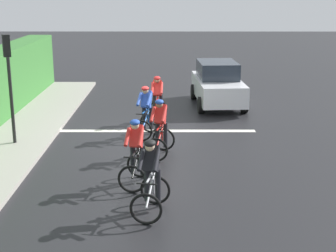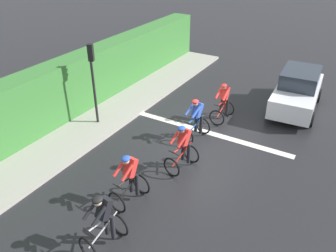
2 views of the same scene
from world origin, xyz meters
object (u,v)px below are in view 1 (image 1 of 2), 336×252
object	(u,v)px
cyclist_second	(136,153)
car_white	(218,84)
cyclist_fourth	(146,112)
traffic_light_near_crossing	(9,73)
cyclist_mid	(160,129)
cyclist_lead	(151,178)
cyclist_trailing	(157,100)

from	to	relation	value
cyclist_second	car_white	size ratio (longest dim) A/B	0.40
cyclist_fourth	traffic_light_near_crossing	distance (m)	4.33
cyclist_second	cyclist_mid	size ratio (longest dim) A/B	1.00
cyclist_lead	cyclist_second	size ratio (longest dim) A/B	1.00
cyclist_fourth	car_white	distance (m)	5.25
car_white	traffic_light_near_crossing	bearing A→B (deg)	39.59
car_white	cyclist_trailing	bearing A→B (deg)	47.56
cyclist_second	traffic_light_near_crossing	distance (m)	5.19
cyclist_fourth	traffic_light_near_crossing	xyz separation A→B (m)	(3.96, 1.02, 1.43)
cyclist_mid	cyclist_trailing	xyz separation A→B (m)	(0.16, -3.82, 0.00)
traffic_light_near_crossing	cyclist_fourth	bearing A→B (deg)	-165.57
cyclist_second	car_white	xyz separation A→B (m)	(-2.77, -8.63, 0.08)
cyclist_second	cyclist_fourth	distance (m)	4.13
cyclist_mid	cyclist_fourth	distance (m)	1.99
cyclist_second	cyclist_lead	bearing A→B (deg)	104.09
cyclist_lead	cyclist_mid	xyz separation A→B (m)	(-0.13, -3.84, 0.00)
cyclist_second	cyclist_trailing	xyz separation A→B (m)	(-0.38, -6.01, 0.00)
cyclist_lead	cyclist_fourth	world-z (taller)	same
cyclist_second	cyclist_trailing	world-z (taller)	same
cyclist_second	car_white	world-z (taller)	car_white
cyclist_lead	car_white	distance (m)	10.54
cyclist_fourth	cyclist_second	bearing A→B (deg)	89.14
cyclist_second	traffic_light_near_crossing	bearing A→B (deg)	-38.57
cyclist_trailing	cyclist_mid	bearing A→B (deg)	92.43
cyclist_lead	cyclist_mid	distance (m)	3.84
cyclist_lead	car_white	world-z (taller)	car_white
traffic_light_near_crossing	cyclist_second	bearing A→B (deg)	141.43
cyclist_lead	cyclist_second	bearing A→B (deg)	-75.91
cyclist_lead	cyclist_fourth	bearing A→B (deg)	-86.53
cyclist_mid	car_white	xyz separation A→B (m)	(-2.23, -6.43, 0.08)
traffic_light_near_crossing	car_white	bearing A→B (deg)	-140.41
car_white	traffic_light_near_crossing	distance (m)	8.76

